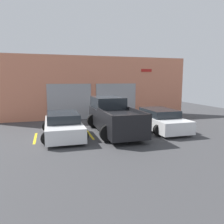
# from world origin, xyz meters

# --- Properties ---
(ground_plane) EXTENTS (28.00, 28.00, 0.00)m
(ground_plane) POSITION_xyz_m (0.00, 0.00, 0.00)
(ground_plane) COLOR #3D3D3F
(shophouse_building) EXTENTS (14.93, 0.68, 4.69)m
(shophouse_building) POSITION_xyz_m (-0.01, 3.29, 2.31)
(shophouse_building) COLOR #D17A5B
(shophouse_building) RESTS_ON ground
(pickup_truck) EXTENTS (2.46, 5.40, 1.89)m
(pickup_truck) POSITION_xyz_m (0.00, -1.55, 0.89)
(pickup_truck) COLOR black
(pickup_truck) RESTS_ON ground
(sedan_white) EXTENTS (2.16, 4.32, 1.22)m
(sedan_white) POSITION_xyz_m (2.79, -1.81, 0.59)
(sedan_white) COLOR white
(sedan_white) RESTS_ON ground
(sedan_side) EXTENTS (2.17, 4.32, 1.23)m
(sedan_side) POSITION_xyz_m (-2.79, -1.81, 0.59)
(sedan_side) COLOR white
(sedan_side) RESTS_ON ground
(parking_stripe_far_left) EXTENTS (0.12, 2.20, 0.01)m
(parking_stripe_far_left) POSITION_xyz_m (-4.18, -1.84, 0.00)
(parking_stripe_far_left) COLOR gold
(parking_stripe_far_left) RESTS_ON ground
(parking_stripe_left) EXTENTS (0.12, 2.20, 0.01)m
(parking_stripe_left) POSITION_xyz_m (-1.39, -1.84, 0.00)
(parking_stripe_left) COLOR gold
(parking_stripe_left) RESTS_ON ground
(parking_stripe_centre) EXTENTS (0.12, 2.20, 0.01)m
(parking_stripe_centre) POSITION_xyz_m (1.39, -1.84, 0.00)
(parking_stripe_centre) COLOR gold
(parking_stripe_centre) RESTS_ON ground
(parking_stripe_right) EXTENTS (0.12, 2.20, 0.01)m
(parking_stripe_right) POSITION_xyz_m (4.18, -1.84, 0.00)
(parking_stripe_right) COLOR gold
(parking_stripe_right) RESTS_ON ground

